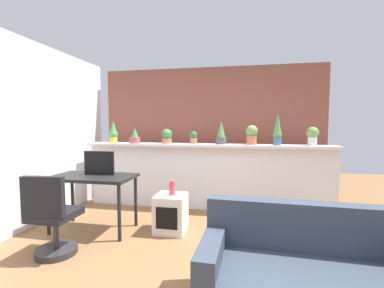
# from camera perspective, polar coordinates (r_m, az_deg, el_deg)

# --- Properties ---
(ground_plane) EXTENTS (12.00, 12.00, 0.00)m
(ground_plane) POSITION_cam_1_polar(r_m,az_deg,el_deg) (2.83, -3.59, -26.19)
(ground_plane) COLOR brown
(divider_wall) EXTENTS (4.13, 0.16, 1.07)m
(divider_wall) POSITION_cam_1_polar(r_m,az_deg,el_deg) (4.50, 2.92, -7.31)
(divider_wall) COLOR silver
(divider_wall) RESTS_ON ground
(plant_shelf) EXTENTS (4.13, 0.36, 0.04)m
(plant_shelf) POSITION_cam_1_polar(r_m,az_deg,el_deg) (4.38, 2.87, -0.28)
(plant_shelf) COLOR silver
(plant_shelf) RESTS_ON divider_wall
(brick_wall_behind) EXTENTS (4.13, 0.10, 2.50)m
(brick_wall_behind) POSITION_cam_1_polar(r_m,az_deg,el_deg) (5.00, 3.93, 2.11)
(brick_wall_behind) COLOR brown
(brick_wall_behind) RESTS_ON ground
(side_wall_left) EXTENTS (0.12, 4.40, 2.60)m
(side_wall_left) POSITION_cam_1_polar(r_m,az_deg,el_deg) (4.04, -35.69, 1.54)
(side_wall_left) COLOR silver
(side_wall_left) RESTS_ON ground
(potted_plant_0) EXTENTS (0.16, 0.16, 0.39)m
(potted_plant_0) POSITION_cam_1_polar(r_m,az_deg,el_deg) (4.90, -16.74, 2.40)
(potted_plant_0) COLOR gold
(potted_plant_0) RESTS_ON plant_shelf
(potted_plant_1) EXTENTS (0.19, 0.19, 0.27)m
(potted_plant_1) POSITION_cam_1_polar(r_m,az_deg,el_deg) (4.67, -12.35, 1.58)
(potted_plant_1) COLOR #B7474C
(potted_plant_1) RESTS_ON plant_shelf
(potted_plant_2) EXTENTS (0.18, 0.18, 0.25)m
(potted_plant_2) POSITION_cam_1_polar(r_m,az_deg,el_deg) (4.49, -5.50, 1.71)
(potted_plant_2) COLOR #C66B42
(potted_plant_2) RESTS_ON plant_shelf
(potted_plant_3) EXTENTS (0.13, 0.13, 0.22)m
(potted_plant_3) POSITION_cam_1_polar(r_m,az_deg,el_deg) (4.39, 0.35, 1.48)
(potted_plant_3) COLOR #C66B42
(potted_plant_3) RESTS_ON plant_shelf
(potted_plant_4) EXTENTS (0.17, 0.17, 0.39)m
(potted_plant_4) POSITION_cam_1_polar(r_m,az_deg,el_deg) (4.35, 6.33, 2.26)
(potted_plant_4) COLOR #4C4C51
(potted_plant_4) RESTS_ON plant_shelf
(potted_plant_5) EXTENTS (0.19, 0.19, 0.32)m
(potted_plant_5) POSITION_cam_1_polar(r_m,az_deg,el_deg) (4.34, 12.86, 2.09)
(potted_plant_5) COLOR #C66B42
(potted_plant_5) RESTS_ON plant_shelf
(potted_plant_6) EXTENTS (0.14, 0.14, 0.52)m
(potted_plant_6) POSITION_cam_1_polar(r_m,az_deg,el_deg) (4.33, 18.10, 2.88)
(potted_plant_6) COLOR #386B84
(potted_plant_6) RESTS_ON plant_shelf
(potted_plant_7) EXTENTS (0.18, 0.18, 0.29)m
(potted_plant_7) POSITION_cam_1_polar(r_m,az_deg,el_deg) (4.44, 24.74, 1.76)
(potted_plant_7) COLOR silver
(potted_plant_7) RESTS_ON plant_shelf
(desk) EXTENTS (1.10, 0.60, 0.75)m
(desk) POSITION_cam_1_polar(r_m,az_deg,el_deg) (3.80, -20.74, -7.70)
(desk) COLOR black
(desk) RESTS_ON ground
(tv_monitor) EXTENTS (0.43, 0.04, 0.32)m
(tv_monitor) POSITION_cam_1_polar(r_m,az_deg,el_deg) (3.80, -19.54, -3.91)
(tv_monitor) COLOR black
(tv_monitor) RESTS_ON desk
(office_chair) EXTENTS (0.46, 0.47, 0.91)m
(office_chair) POSITION_cam_1_polar(r_m,az_deg,el_deg) (3.31, -28.15, -14.68)
(office_chair) COLOR #262628
(office_chair) RESTS_ON ground
(side_cube_shelf) EXTENTS (0.40, 0.41, 0.50)m
(side_cube_shelf) POSITION_cam_1_polar(r_m,az_deg,el_deg) (3.63, -4.65, -14.79)
(side_cube_shelf) COLOR silver
(side_cube_shelf) RESTS_ON ground
(vase_on_shelf) EXTENTS (0.08, 0.08, 0.19)m
(vase_on_shelf) POSITION_cam_1_polar(r_m,az_deg,el_deg) (3.53, -4.35, -9.52)
(vase_on_shelf) COLOR #CC3D47
(vase_on_shelf) RESTS_ON side_cube_shelf
(couch) EXTENTS (1.59, 0.82, 0.80)m
(couch) POSITION_cam_1_polar(r_m,az_deg,el_deg) (2.34, 23.68, -25.58)
(couch) COLOR #333D4C
(couch) RESTS_ON ground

